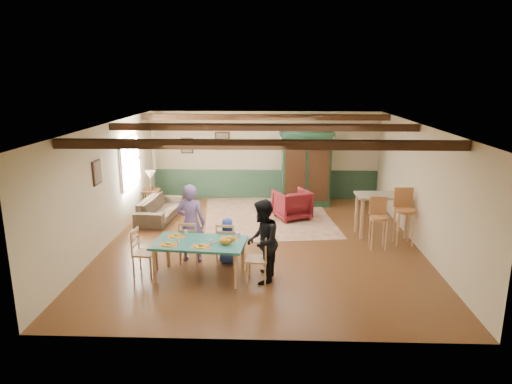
{
  "coord_description": "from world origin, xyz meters",
  "views": [
    {
      "loc": [
        0.22,
        -9.89,
        3.72
      ],
      "look_at": [
        -0.14,
        0.21,
        1.15
      ],
      "focal_mm": 32.0,
      "sensor_mm": 36.0,
      "label": 1
    }
  ],
  "objects_px": {
    "dining_chair_far_right": "(227,243)",
    "dining_chair_end_left": "(145,252)",
    "bar_stool_right": "(404,217)",
    "table_lamp": "(151,180)",
    "person_woman": "(262,241)",
    "person_child": "(228,241)",
    "armoire": "(306,169)",
    "counter_table": "(381,215)",
    "armchair": "(292,204)",
    "dining_chair_far_left": "(190,241)",
    "dining_chair_end_right": "(257,258)",
    "person_man": "(191,223)",
    "sofa": "(160,208)",
    "cat": "(226,241)",
    "dining_table": "(200,260)",
    "end_table": "(152,200)",
    "bar_stool_left": "(378,224)"
  },
  "relations": [
    {
      "from": "dining_chair_far_right",
      "to": "dining_chair_end_left",
      "type": "height_order",
      "value": "same"
    },
    {
      "from": "bar_stool_right",
      "to": "table_lamp",
      "type": "bearing_deg",
      "value": 159.41
    },
    {
      "from": "person_woman",
      "to": "person_child",
      "type": "relative_size",
      "value": 1.64
    },
    {
      "from": "armoire",
      "to": "counter_table",
      "type": "relative_size",
      "value": 1.79
    },
    {
      "from": "person_child",
      "to": "bar_stool_right",
      "type": "bearing_deg",
      "value": -156.61
    },
    {
      "from": "dining_chair_far_right",
      "to": "armchair",
      "type": "bearing_deg",
      "value": -108.8
    },
    {
      "from": "dining_chair_far_left",
      "to": "person_woman",
      "type": "xyz_separation_m",
      "value": [
        1.48,
        -0.84,
        0.33
      ]
    },
    {
      "from": "dining_chair_far_left",
      "to": "table_lamp",
      "type": "height_order",
      "value": "table_lamp"
    },
    {
      "from": "table_lamp",
      "to": "armchair",
      "type": "bearing_deg",
      "value": -9.45
    },
    {
      "from": "dining_chair_end_right",
      "to": "counter_table",
      "type": "xyz_separation_m",
      "value": [
        2.88,
        2.65,
        0.06
      ]
    },
    {
      "from": "person_man",
      "to": "sofa",
      "type": "xyz_separation_m",
      "value": [
        -1.35,
        2.84,
        -0.53
      ]
    },
    {
      "from": "cat",
      "to": "table_lamp",
      "type": "bearing_deg",
      "value": 125.33
    },
    {
      "from": "dining_table",
      "to": "end_table",
      "type": "distance_m",
      "value": 4.89
    },
    {
      "from": "person_man",
      "to": "end_table",
      "type": "distance_m",
      "value": 4.08
    },
    {
      "from": "dining_chair_far_right",
      "to": "bar_stool_right",
      "type": "relative_size",
      "value": 0.7
    },
    {
      "from": "sofa",
      "to": "bar_stool_left",
      "type": "bearing_deg",
      "value": -105.85
    },
    {
      "from": "dining_chair_end_left",
      "to": "counter_table",
      "type": "xyz_separation_m",
      "value": [
        5.05,
        2.42,
        0.06
      ]
    },
    {
      "from": "dining_table",
      "to": "sofa",
      "type": "xyz_separation_m",
      "value": [
        -1.65,
        3.63,
        -0.07
      ]
    },
    {
      "from": "dining_chair_far_right",
      "to": "person_woman",
      "type": "bearing_deg",
      "value": 139.73
    },
    {
      "from": "dining_chair_end_right",
      "to": "bar_stool_right",
      "type": "height_order",
      "value": "bar_stool_right"
    },
    {
      "from": "armoire",
      "to": "counter_table",
      "type": "bearing_deg",
      "value": -60.91
    },
    {
      "from": "person_man",
      "to": "person_woman",
      "type": "xyz_separation_m",
      "value": [
        1.48,
        -0.92,
        -0.04
      ]
    },
    {
      "from": "dining_chair_end_right",
      "to": "person_woman",
      "type": "distance_m",
      "value": 0.34
    },
    {
      "from": "armoire",
      "to": "bar_stool_right",
      "type": "distance_m",
      "value": 3.78
    },
    {
      "from": "dining_chair_far_right",
      "to": "sofa",
      "type": "bearing_deg",
      "value": -49.05
    },
    {
      "from": "dining_chair_end_left",
      "to": "person_man",
      "type": "bearing_deg",
      "value": -43.15
    },
    {
      "from": "dining_chair_end_right",
      "to": "person_child",
      "type": "height_order",
      "value": "person_child"
    },
    {
      "from": "dining_chair_far_right",
      "to": "armoire",
      "type": "xyz_separation_m",
      "value": [
        1.89,
        4.47,
        0.64
      ]
    },
    {
      "from": "dining_chair_end_left",
      "to": "cat",
      "type": "xyz_separation_m",
      "value": [
        1.59,
        -0.26,
        0.35
      ]
    },
    {
      "from": "bar_stool_left",
      "to": "person_woman",
      "type": "bearing_deg",
      "value": -143.12
    },
    {
      "from": "dining_chair_far_right",
      "to": "armoire",
      "type": "relative_size",
      "value": 0.41
    },
    {
      "from": "person_man",
      "to": "bar_stool_right",
      "type": "distance_m",
      "value": 4.78
    },
    {
      "from": "dining_chair_far_right",
      "to": "person_child",
      "type": "xyz_separation_m",
      "value": [
        0.01,
        0.08,
        0.03
      ]
    },
    {
      "from": "person_woman",
      "to": "table_lamp",
      "type": "xyz_separation_m",
      "value": [
        -3.25,
        4.56,
        0.09
      ]
    },
    {
      "from": "dining_table",
      "to": "table_lamp",
      "type": "relative_size",
      "value": 3.11
    },
    {
      "from": "armchair",
      "to": "dining_table",
      "type": "bearing_deg",
      "value": 39.19
    },
    {
      "from": "end_table",
      "to": "bar_stool_right",
      "type": "xyz_separation_m",
      "value": [
        6.41,
        -2.5,
        0.34
      ]
    },
    {
      "from": "cat",
      "to": "person_child",
      "type": "bearing_deg",
      "value": 99.46
    },
    {
      "from": "dining_chair_end_left",
      "to": "bar_stool_right",
      "type": "xyz_separation_m",
      "value": [
        5.42,
        1.82,
        0.19
      ]
    },
    {
      "from": "person_woman",
      "to": "bar_stool_left",
      "type": "xyz_separation_m",
      "value": [
        2.52,
        1.77,
        -0.21
      ]
    },
    {
      "from": "dining_chair_far_right",
      "to": "person_woman",
      "type": "height_order",
      "value": "person_woman"
    },
    {
      "from": "cat",
      "to": "person_man",
      "type": "bearing_deg",
      "value": 136.55
    },
    {
      "from": "dining_table",
      "to": "person_man",
      "type": "relative_size",
      "value": 1.04
    },
    {
      "from": "cat",
      "to": "bar_stool_left",
      "type": "distance_m",
      "value": 3.67
    },
    {
      "from": "table_lamp",
      "to": "bar_stool_left",
      "type": "relative_size",
      "value": 0.48
    },
    {
      "from": "dining_chair_end_right",
      "to": "person_child",
      "type": "relative_size",
      "value": 0.95
    },
    {
      "from": "dining_chair_far_left",
      "to": "end_table",
      "type": "relative_size",
      "value": 1.5
    },
    {
      "from": "dining_chair_end_right",
      "to": "sofa",
      "type": "bearing_deg",
      "value": -137.95
    },
    {
      "from": "person_woman",
      "to": "bar_stool_left",
      "type": "relative_size",
      "value": 1.37
    },
    {
      "from": "armoire",
      "to": "bar_stool_left",
      "type": "xyz_separation_m",
      "value": [
        1.36,
        -3.46,
        -0.52
      ]
    }
  ]
}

